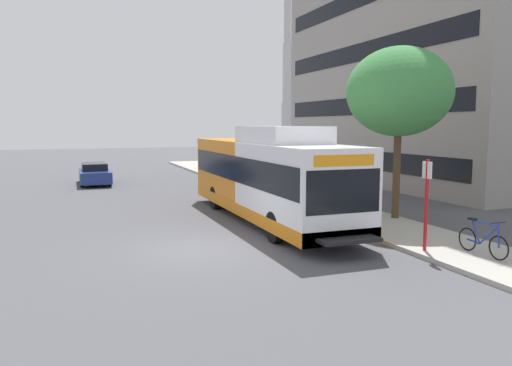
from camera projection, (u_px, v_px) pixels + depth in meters
name	position (u px, v px, depth m)	size (l,w,h in m)	color
ground_plane	(155.00, 208.00, 22.23)	(120.00, 120.00, 0.00)	#4C4C51
sidewalk_curb	(315.00, 204.00, 22.81)	(3.00, 56.00, 0.14)	#A8A399
transit_bus	(267.00, 177.00, 19.07)	(2.58, 12.25, 3.65)	white
bus_stop_sign_pole	(426.00, 198.00, 13.93)	(0.10, 0.36, 2.60)	red
bicycle_parked	(483.00, 240.00, 13.52)	(0.52, 1.76, 1.02)	black
street_tree_near_stop	(399.00, 92.00, 18.51)	(3.93, 3.93, 6.47)	#4C3823
parked_car_far_lane	(95.00, 174.00, 30.92)	(1.80, 4.50, 1.33)	navy
lattice_comm_tower	(287.00, 76.00, 49.81)	(1.10, 1.10, 26.08)	#B7B7BC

